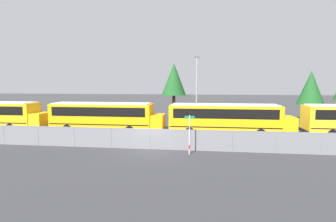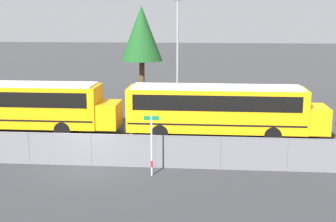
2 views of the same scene
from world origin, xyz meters
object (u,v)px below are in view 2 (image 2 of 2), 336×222
Objects in this scene: school_bus_1 at (20,103)px; tree_0 at (142,34)px; school_bus_2 at (220,107)px; street_sign at (152,144)px; light_pole at (178,51)px.

tree_0 is at bearing 63.01° from school_bus_1.
school_bus_2 is at bearing -0.73° from school_bus_1.
street_sign is (-3.20, -7.01, -0.33)m from school_bus_2.
tree_0 reaches higher than street_sign.
light_pole reaches higher than school_bus_1.
tree_0 is (-6.32, 11.72, 3.76)m from school_bus_2.
tree_0 is (-3.30, 4.50, 1.03)m from light_pole.
school_bus_2 is (12.22, -0.16, 0.00)m from school_bus_1.
school_bus_1 is 13.51m from tree_0.
school_bus_2 is at bearing 65.42° from street_sign.
school_bus_1 is at bearing -116.99° from tree_0.
school_bus_1 is at bearing 141.52° from street_sign.
street_sign is at bearing -38.48° from school_bus_1.
school_bus_1 is at bearing 179.27° from school_bus_2.
school_bus_1 is 11.91m from light_pole.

